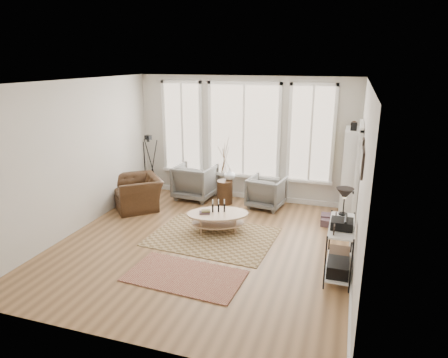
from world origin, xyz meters
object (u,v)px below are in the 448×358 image
(bookcase, at_px, (350,174))
(armchair_right, at_px, (266,192))
(armchair_left, at_px, (196,181))
(coffee_table, at_px, (217,217))
(accent_chair, at_px, (137,193))
(low_shelf, at_px, (340,244))
(side_table, at_px, (225,173))

(bookcase, bearing_deg, armchair_right, 178.83)
(bookcase, height_order, armchair_left, bookcase)
(armchair_left, bearing_deg, coffee_table, 128.12)
(accent_chair, bearing_deg, bookcase, 58.46)
(armchair_left, height_order, accent_chair, armchair_left)
(armchair_right, bearing_deg, bookcase, -172.20)
(low_shelf, height_order, accent_chair, low_shelf)
(low_shelf, relative_size, coffee_table, 0.94)
(coffee_table, relative_size, accent_chair, 1.26)
(bookcase, distance_m, side_table, 2.74)
(bookcase, relative_size, armchair_right, 2.64)
(armchair_left, distance_m, armchair_right, 1.77)
(low_shelf, distance_m, coffee_table, 2.53)
(bookcase, relative_size, coffee_table, 1.48)
(armchair_left, height_order, side_table, side_table)
(armchair_right, distance_m, side_table, 1.05)
(armchair_right, bearing_deg, armchair_left, 6.10)
(low_shelf, height_order, armchair_right, low_shelf)
(bookcase, relative_size, low_shelf, 1.58)
(coffee_table, bearing_deg, low_shelf, -22.19)
(bookcase, xyz_separation_m, armchair_left, (-3.52, 0.12, -0.54))
(low_shelf, relative_size, armchair_left, 1.42)
(coffee_table, bearing_deg, bookcase, 33.30)
(bookcase, height_order, accent_chair, bookcase)
(bookcase, bearing_deg, low_shelf, -91.28)
(low_shelf, xyz_separation_m, side_table, (-2.68, 2.50, 0.23))
(side_table, bearing_deg, armchair_left, 169.73)
(low_shelf, distance_m, side_table, 3.67)
(armchair_left, xyz_separation_m, side_table, (0.79, -0.14, 0.32))
(armchair_right, xyz_separation_m, accent_chair, (-2.77, -0.93, 0.00))
(armchair_right, height_order, accent_chair, accent_chair)
(side_table, bearing_deg, armchair_right, 3.19)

